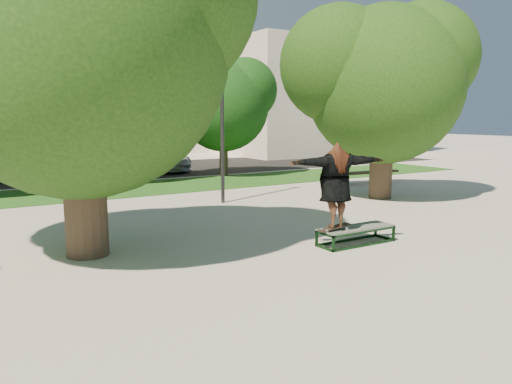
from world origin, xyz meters
TOP-DOWN VIEW (x-y plane):
  - ground at (0.00, 0.00)m, footprint 120.00×120.00m
  - grass_strip at (1.00, 9.50)m, footprint 30.00×4.00m
  - asphalt_strip at (0.00, 16.00)m, footprint 40.00×8.00m
  - tree_left at (-4.29, 1.09)m, footprint 6.96×5.95m
  - tree_right at (5.92, 3.08)m, footprint 6.24×5.33m
  - bg_tree_mid at (-1.08, 12.08)m, footprint 5.76×4.92m
  - bg_tree_right at (4.43, 11.57)m, footprint 5.04×4.31m
  - lamppost at (1.00, 5.00)m, footprint 0.25×0.15m
  - office_building at (-2.00, 31.98)m, footprint 30.00×14.12m
  - side_building at (18.00, 22.00)m, footprint 15.00×10.00m
  - grind_box at (1.02, -1.17)m, footprint 1.80×0.60m
  - skater_rig at (0.40, -1.17)m, footprint 2.27×1.10m
  - bench at (8.21, 6.00)m, footprint 3.29×0.66m
  - car_grey at (2.29, 16.50)m, footprint 3.52×5.98m
  - car_silver_b at (2.82, 15.38)m, footprint 2.17×4.94m

SIDE VIEW (x-z plane):
  - ground at x=0.00m, z-range 0.00..0.00m
  - asphalt_strip at x=0.00m, z-range 0.00..0.01m
  - grass_strip at x=1.00m, z-range 0.00..0.02m
  - grind_box at x=1.02m, z-range 0.00..0.38m
  - bench at x=8.21m, z-range 0.17..0.67m
  - car_silver_b at x=2.82m, z-range 0.00..1.41m
  - car_grey at x=2.29m, z-range 0.00..1.56m
  - skater_rig at x=0.40m, z-range 0.41..2.28m
  - lamppost at x=1.00m, z-range 0.10..6.21m
  - bg_tree_right at x=4.43m, z-range 0.77..6.21m
  - side_building at x=18.00m, z-range 0.00..8.00m
  - bg_tree_mid at x=-1.08m, z-range 0.90..7.14m
  - tree_right at x=5.92m, z-range 0.84..7.35m
  - tree_left at x=-4.29m, z-range 0.86..7.98m
  - office_building at x=-2.00m, z-range 0.00..16.00m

